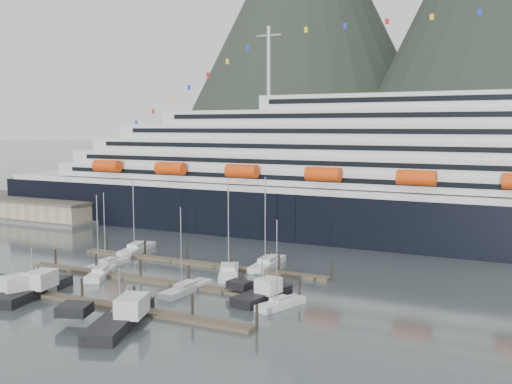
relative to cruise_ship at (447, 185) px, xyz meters
The scene contains 17 objects.
ground 63.76m from the cruise_ship, 118.66° to the right, with size 1600.00×1600.00×0.00m, color #495656.
cruise_ship is the anchor object (origin of this frame).
warehouse 103.31m from the cruise_ship, behind, with size 46.00×20.00×5.80m.
dock_near 74.63m from the cruise_ship, 118.31° to the right, with size 48.18×2.28×3.20m.
dock_mid 63.65m from the cruise_ship, 123.96° to the right, with size 48.18×2.28×3.20m.
dock_far 53.59m from the cruise_ship, 131.95° to the right, with size 48.18×2.28×3.20m.
sailboat_a 67.99m from the cruise_ship, 135.51° to the right, with size 2.59×8.33×13.17m.
sailboat_c 69.95m from the cruise_ship, 130.23° to the right, with size 6.06×9.52×13.61m.
sailboat_d 61.78m from the cruise_ship, 116.82° to the right, with size 2.84×10.12×12.85m.
sailboat_e 63.00m from the cruise_ship, 145.64° to the right, with size 5.11×11.43×14.73m.
sailboat_f 51.78m from the cruise_ship, 121.72° to the right, with size 7.29×10.40×15.80m.
sailboat_g 43.68m from the cruise_ship, 123.90° to the right, with size 3.95×11.76×15.97m.
sailboat_h 57.15m from the cruise_ship, 102.52° to the right, with size 4.56×8.07×12.13m.
trawler_a 80.65m from the cruise_ship, 125.01° to the right, with size 10.38×14.25×7.61m.
trawler_b 83.23m from the cruise_ship, 124.90° to the right, with size 9.62×11.68×7.22m.
trawler_c 75.68m from the cruise_ship, 110.76° to the right, with size 12.02×15.55×7.75m.
trawler_e 56.21m from the cruise_ship, 106.73° to the right, with size 8.22×10.77×6.72m.
Camera 1 is at (49.64, -70.00, 23.87)m, focal length 42.00 mm.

